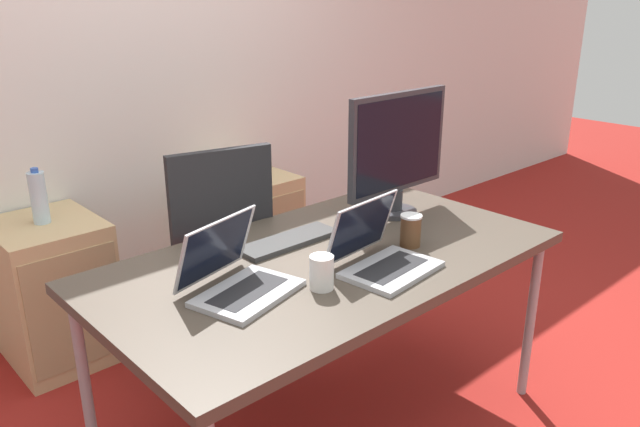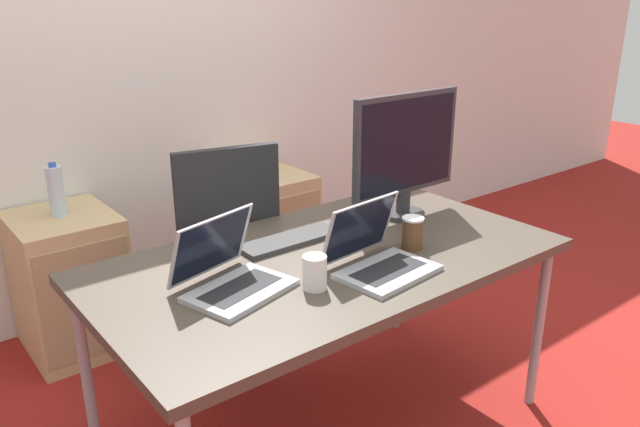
# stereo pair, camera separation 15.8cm
# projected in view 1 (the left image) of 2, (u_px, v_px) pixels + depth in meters

# --- Properties ---
(ground_plane) EXTENTS (14.00, 14.00, 0.00)m
(ground_plane) POSITION_uv_depth(u_px,v_px,m) (328.00, 427.00, 2.54)
(ground_plane) COLOR maroon
(wall_back) EXTENTS (10.00, 0.05, 2.60)m
(wall_back) POSITION_uv_depth(u_px,v_px,m) (121.00, 68.00, 3.18)
(wall_back) COLOR silver
(wall_back) RESTS_ON ground_plane
(desk) EXTENTS (1.71, 0.94, 0.76)m
(desk) POSITION_uv_depth(u_px,v_px,m) (329.00, 267.00, 2.30)
(desk) COLOR #473D33
(desk) RESTS_ON ground_plane
(office_chair) EXTENTS (0.57, 0.61, 1.08)m
(office_chair) POSITION_uv_depth(u_px,v_px,m) (212.00, 284.00, 2.85)
(office_chair) COLOR #232326
(office_chair) RESTS_ON ground_plane
(cabinet_left) EXTENTS (0.45, 0.52, 0.69)m
(cabinet_left) POSITION_uv_depth(u_px,v_px,m) (54.00, 291.00, 2.93)
(cabinet_left) COLOR tan
(cabinet_left) RESTS_ON ground_plane
(cabinet_right) EXTENTS (0.45, 0.52, 0.69)m
(cabinet_right) POSITION_uv_depth(u_px,v_px,m) (248.00, 232.00, 3.65)
(cabinet_right) COLOR tan
(cabinet_right) RESTS_ON ground_plane
(water_bottle) EXTENTS (0.07, 0.07, 0.26)m
(water_bottle) POSITION_uv_depth(u_px,v_px,m) (39.00, 197.00, 2.77)
(water_bottle) COLOR silver
(water_bottle) RESTS_ON cabinet_left
(laptop_left) EXTENTS (0.35, 0.32, 0.24)m
(laptop_left) POSITION_uv_depth(u_px,v_px,m) (381.00, 255.00, 2.16)
(laptop_left) COLOR #ADADB2
(laptop_left) RESTS_ON desk
(laptop_right) EXTENTS (0.38, 0.37, 0.23)m
(laptop_right) POSITION_uv_depth(u_px,v_px,m) (237.00, 277.00, 1.99)
(laptop_right) COLOR #ADADB2
(laptop_right) RESTS_ON desk
(monitor) EXTENTS (0.56, 0.19, 0.53)m
(monitor) POSITION_uv_depth(u_px,v_px,m) (398.00, 150.00, 2.61)
(monitor) COLOR #2D2D33
(monitor) RESTS_ON desk
(keyboard) EXTENTS (0.42, 0.13, 0.02)m
(keyboard) POSITION_uv_depth(u_px,v_px,m) (288.00, 241.00, 2.39)
(keyboard) COLOR #2D2D2D
(keyboard) RESTS_ON desk
(coffee_cup_white) EXTENTS (0.08, 0.08, 0.11)m
(coffee_cup_white) POSITION_uv_depth(u_px,v_px,m) (322.00, 272.00, 2.01)
(coffee_cup_white) COLOR white
(coffee_cup_white) RESTS_ON desk
(coffee_cup_brown) EXTENTS (0.08, 0.08, 0.12)m
(coffee_cup_brown) POSITION_uv_depth(u_px,v_px,m) (411.00, 230.00, 2.35)
(coffee_cup_brown) COLOR brown
(coffee_cup_brown) RESTS_ON desk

